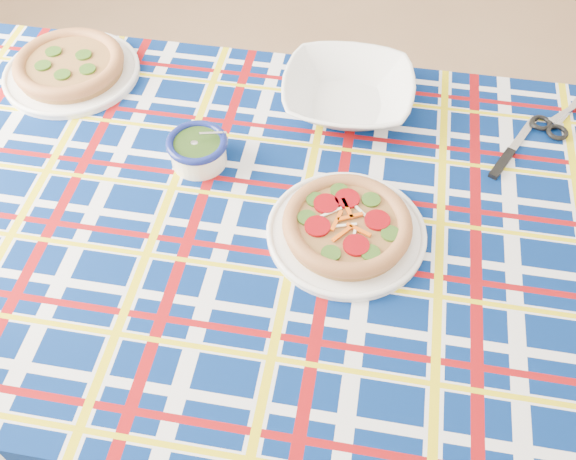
# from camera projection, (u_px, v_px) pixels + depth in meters

# --- Properties ---
(floor) EXTENTS (4.00, 4.00, 0.00)m
(floor) POSITION_uv_depth(u_px,v_px,m) (355.00, 281.00, 2.22)
(floor) COLOR #8D6848
(floor) RESTS_ON ground
(dining_table) EXTENTS (1.82, 1.23, 0.81)m
(dining_table) POSITION_uv_depth(u_px,v_px,m) (267.00, 241.00, 1.40)
(dining_table) COLOR brown
(dining_table) RESTS_ON floor
(tablecloth) EXTENTS (1.86, 1.27, 0.12)m
(tablecloth) POSITION_uv_depth(u_px,v_px,m) (267.00, 234.00, 1.38)
(tablecloth) COLOR navy
(tablecloth) RESTS_ON dining_table
(main_focaccia_plate) EXTENTS (0.35, 0.35, 0.06)m
(main_focaccia_plate) POSITION_uv_depth(u_px,v_px,m) (347.00, 225.00, 1.28)
(main_focaccia_plate) COLOR olive
(main_focaccia_plate) RESTS_ON tablecloth
(pesto_bowl) EXTENTS (0.15, 0.15, 0.08)m
(pesto_bowl) POSITION_uv_depth(u_px,v_px,m) (198.00, 148.00, 1.40)
(pesto_bowl) COLOR black
(pesto_bowl) RESTS_ON tablecloth
(serving_bowl) EXTENTS (0.33, 0.33, 0.08)m
(serving_bowl) POSITION_uv_depth(u_px,v_px,m) (348.00, 93.00, 1.52)
(serving_bowl) COLOR white
(serving_bowl) RESTS_ON tablecloth
(second_focaccia_plate) EXTENTS (0.37, 0.37, 0.06)m
(second_focaccia_plate) POSITION_uv_depth(u_px,v_px,m) (69.00, 65.00, 1.60)
(second_focaccia_plate) COLOR olive
(second_focaccia_plate) RESTS_ON tablecloth
(table_knife) EXTENTS (0.15, 0.23, 0.01)m
(table_knife) POSITION_uv_depth(u_px,v_px,m) (522.00, 135.00, 1.48)
(table_knife) COLOR silver
(table_knife) RESTS_ON tablecloth
(kitchen_scissors) EXTENTS (0.21, 0.22, 0.02)m
(kitchen_scissors) POSITION_uv_depth(u_px,v_px,m) (568.00, 111.00, 1.53)
(kitchen_scissors) COLOR silver
(kitchen_scissors) RESTS_ON tablecloth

